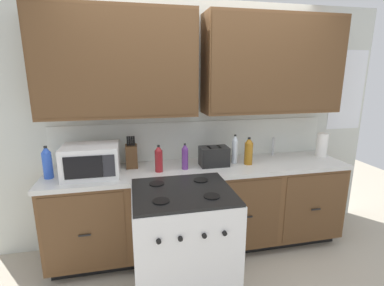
{
  "coord_description": "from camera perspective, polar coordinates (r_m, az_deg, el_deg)",
  "views": [
    {
      "loc": [
        -0.67,
        -2.27,
        1.79
      ],
      "look_at": [
        -0.11,
        0.27,
        1.15
      ],
      "focal_mm": 26.43,
      "sensor_mm": 36.0,
      "label": 1
    }
  ],
  "objects": [
    {
      "name": "bottle_blue",
      "position": [
        2.75,
        -27.18,
        -3.55
      ],
      "size": [
        0.08,
        0.08,
        0.29
      ],
      "color": "blue",
      "rests_on": "counter_run"
    },
    {
      "name": "toaster",
      "position": [
        2.8,
        4.46,
        -2.69
      ],
      "size": [
        0.28,
        0.18,
        0.19
      ],
      "color": "black",
      "rests_on": "counter_run"
    },
    {
      "name": "sink_faucet",
      "position": [
        3.27,
        16.0,
        -0.7
      ],
      "size": [
        0.02,
        0.02,
        0.2
      ],
      "primitive_type": "cylinder",
      "color": "#B2B5BA",
      "rests_on": "counter_run"
    },
    {
      "name": "bottle_clear",
      "position": [
        2.9,
        8.62,
        -1.26
      ],
      "size": [
        0.06,
        0.06,
        0.3
      ],
      "color": "silver",
      "rests_on": "counter_run"
    },
    {
      "name": "paper_towel_roll",
      "position": [
        3.41,
        24.73,
        -0.33
      ],
      "size": [
        0.12,
        0.12,
        0.26
      ],
      "primitive_type": "cylinder",
      "color": "white",
      "rests_on": "counter_run"
    },
    {
      "name": "wall_unit",
      "position": [
        2.85,
        1.27,
        10.95
      ],
      "size": [
        4.12,
        0.4,
        2.49
      ],
      "color": "silver",
      "rests_on": "ground_plane"
    },
    {
      "name": "ground_plane",
      "position": [
        2.97,
        3.48,
        -23.31
      ],
      "size": [
        8.0,
        8.0,
        0.0
      ],
      "primitive_type": "plane",
      "color": "#B2A893"
    },
    {
      "name": "counter_run",
      "position": [
        2.97,
        2.07,
        -12.75
      ],
      "size": [
        2.95,
        0.64,
        0.9
      ],
      "color": "black",
      "rests_on": "ground_plane"
    },
    {
      "name": "bottle_amber",
      "position": [
        2.88,
        11.35,
        -1.65
      ],
      "size": [
        0.08,
        0.08,
        0.28
      ],
      "color": "#9E6619",
      "rests_on": "counter_run"
    },
    {
      "name": "stove_range",
      "position": [
        2.37,
        -1.79,
        -19.97
      ],
      "size": [
        0.76,
        0.68,
        0.95
      ],
      "color": "white",
      "rests_on": "ground_plane"
    },
    {
      "name": "microwave",
      "position": [
        2.66,
        -19.66,
        -3.38
      ],
      "size": [
        0.48,
        0.37,
        0.28
      ],
      "color": "white",
      "rests_on": "counter_run"
    },
    {
      "name": "bottle_violet",
      "position": [
        2.69,
        -1.43,
        -2.77
      ],
      "size": [
        0.06,
        0.06,
        0.25
      ],
      "color": "#663384",
      "rests_on": "counter_run"
    },
    {
      "name": "knife_block",
      "position": [
        2.81,
        -12.1,
        -2.52
      ],
      "size": [
        0.11,
        0.14,
        0.31
      ],
      "color": "#52361E",
      "rests_on": "counter_run"
    },
    {
      "name": "bottle_red",
      "position": [
        2.63,
        -6.72,
        -3.19
      ],
      "size": [
        0.07,
        0.07,
        0.25
      ],
      "color": "maroon",
      "rests_on": "counter_run"
    }
  ]
}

